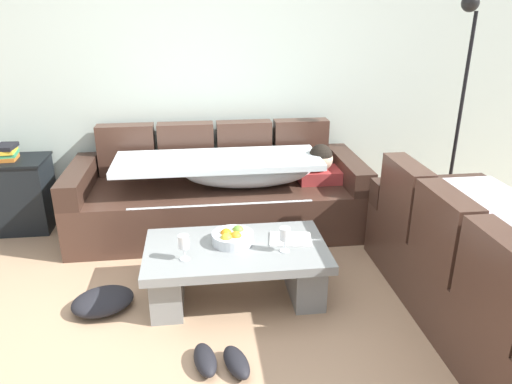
% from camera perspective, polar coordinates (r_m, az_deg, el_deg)
% --- Properties ---
extents(ground_plane, '(14.00, 14.00, 0.00)m').
position_cam_1_polar(ground_plane, '(2.94, -7.70, -18.33)').
color(ground_plane, tan).
extents(back_wall, '(9.00, 0.10, 2.70)m').
position_cam_1_polar(back_wall, '(4.44, -8.57, 14.54)').
color(back_wall, '#B7C8BC').
rests_on(back_wall, ground_plane).
extents(couch_along_wall, '(2.48, 0.92, 0.88)m').
position_cam_1_polar(couch_along_wall, '(4.19, -3.92, -0.18)').
color(couch_along_wall, '#442C22').
rests_on(couch_along_wall, ground_plane).
extents(couch_near_window, '(0.92, 2.00, 0.88)m').
position_cam_1_polar(couch_near_window, '(3.29, 26.48, -8.81)').
color(couch_near_window, '#442C22').
rests_on(couch_near_window, ground_plane).
extents(coffee_table, '(1.20, 0.68, 0.38)m').
position_cam_1_polar(coffee_table, '(3.24, -2.36, -8.74)').
color(coffee_table, gray).
rests_on(coffee_table, ground_plane).
extents(fruit_bowl, '(0.28, 0.28, 0.10)m').
position_cam_1_polar(fruit_bowl, '(3.21, -2.83, -5.41)').
color(fruit_bowl, silver).
rests_on(fruit_bowl, coffee_table).
extents(wine_glass_near_left, '(0.07, 0.07, 0.17)m').
position_cam_1_polar(wine_glass_near_left, '(3.00, -8.63, -6.01)').
color(wine_glass_near_left, silver).
rests_on(wine_glass_near_left, coffee_table).
extents(wine_glass_near_right, '(0.07, 0.07, 0.17)m').
position_cam_1_polar(wine_glass_near_right, '(3.07, 3.47, -5.15)').
color(wine_glass_near_right, silver).
rests_on(wine_glass_near_right, coffee_table).
extents(open_magazine, '(0.31, 0.25, 0.01)m').
position_cam_1_polar(open_magazine, '(3.27, 4.13, -5.62)').
color(open_magazine, white).
rests_on(open_magazine, coffee_table).
extents(side_cabinet, '(0.72, 0.44, 0.64)m').
position_cam_1_polar(side_cabinet, '(4.70, -27.42, -0.28)').
color(side_cabinet, black).
rests_on(side_cabinet, ground_plane).
extents(book_stack_on_cabinet, '(0.19, 0.23, 0.13)m').
position_cam_1_polar(book_stack_on_cabinet, '(4.57, -27.62, 4.25)').
color(book_stack_on_cabinet, '#B76623').
rests_on(book_stack_on_cabinet, side_cabinet).
extents(floor_lamp, '(0.33, 0.31, 1.95)m').
position_cam_1_polar(floor_lamp, '(4.52, 23.11, 10.19)').
color(floor_lamp, black).
rests_on(floor_lamp, ground_plane).
extents(pair_of_shoes, '(0.35, 0.33, 0.09)m').
position_cam_1_polar(pair_of_shoes, '(2.79, -4.23, -19.47)').
color(pair_of_shoes, black).
rests_on(pair_of_shoes, ground_plane).
extents(crumpled_garment, '(0.49, 0.45, 0.12)m').
position_cam_1_polar(crumpled_garment, '(3.36, -17.80, -12.28)').
color(crumpled_garment, '#232328').
rests_on(crumpled_garment, ground_plane).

